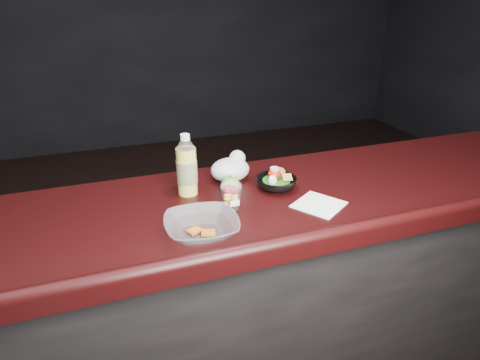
{
  "coord_description": "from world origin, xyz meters",
  "views": [
    {
      "loc": [
        -0.39,
        -1.05,
        1.75
      ],
      "look_at": [
        0.1,
        0.31,
        1.1
      ],
      "focal_mm": 32.0,
      "sensor_mm": 36.0,
      "label": 1
    }
  ],
  "objects_px": {
    "fruit_cup": "(231,194)",
    "snack_bowl": "(276,182)",
    "lemonade_bottle": "(187,169)",
    "green_apple": "(230,185)",
    "takeout_bowl": "(202,227)"
  },
  "relations": [
    {
      "from": "fruit_cup",
      "to": "snack_bowl",
      "type": "distance_m",
      "value": 0.24
    },
    {
      "from": "lemonade_bottle",
      "to": "green_apple",
      "type": "bearing_deg",
      "value": -18.33
    },
    {
      "from": "lemonade_bottle",
      "to": "green_apple",
      "type": "relative_size",
      "value": 3.22
    },
    {
      "from": "lemonade_bottle",
      "to": "fruit_cup",
      "type": "xyz_separation_m",
      "value": [
        0.12,
        -0.17,
        -0.04
      ]
    },
    {
      "from": "fruit_cup",
      "to": "lemonade_bottle",
      "type": "bearing_deg",
      "value": 124.75
    },
    {
      "from": "lemonade_bottle",
      "to": "snack_bowl",
      "type": "bearing_deg",
      "value": -13.07
    },
    {
      "from": "fruit_cup",
      "to": "green_apple",
      "type": "bearing_deg",
      "value": 73.05
    },
    {
      "from": "lemonade_bottle",
      "to": "snack_bowl",
      "type": "distance_m",
      "value": 0.35
    },
    {
      "from": "fruit_cup",
      "to": "takeout_bowl",
      "type": "bearing_deg",
      "value": -136.38
    },
    {
      "from": "fruit_cup",
      "to": "snack_bowl",
      "type": "relative_size",
      "value": 0.62
    },
    {
      "from": "fruit_cup",
      "to": "snack_bowl",
      "type": "height_order",
      "value": "fruit_cup"
    },
    {
      "from": "lemonade_bottle",
      "to": "snack_bowl",
      "type": "xyz_separation_m",
      "value": [
        0.34,
        -0.08,
        -0.07
      ]
    },
    {
      "from": "fruit_cup",
      "to": "takeout_bowl",
      "type": "xyz_separation_m",
      "value": [
        -0.15,
        -0.14,
        -0.03
      ]
    },
    {
      "from": "snack_bowl",
      "to": "takeout_bowl",
      "type": "xyz_separation_m",
      "value": [
        -0.37,
        -0.24,
        -0.0
      ]
    },
    {
      "from": "lemonade_bottle",
      "to": "fruit_cup",
      "type": "bearing_deg",
      "value": -55.25
    }
  ]
}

